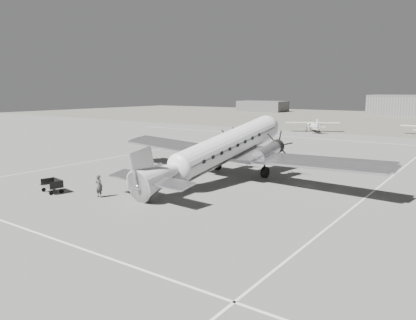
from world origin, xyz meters
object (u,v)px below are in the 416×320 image
(baggage_cart_far, at_px, (52,186))
(passenger, at_px, (159,175))
(ground_crew, at_px, (99,186))
(ramp_agent, at_px, (140,180))
(baggage_cart_near, at_px, (139,186))
(shed_secondary, at_px, (263,106))
(dc3_airliner, at_px, (221,151))
(light_plane_left, at_px, (313,126))

(baggage_cart_far, xyz_separation_m, passenger, (5.55, 6.48, 0.43))
(ground_crew, xyz_separation_m, ramp_agent, (1.18, 3.14, 0.02))
(baggage_cart_far, height_order, passenger, passenger)
(baggage_cart_near, relative_size, ramp_agent, 0.92)
(ground_crew, bearing_deg, shed_secondary, -74.79)
(ramp_agent, xyz_separation_m, passenger, (0.17, 2.10, 0.08))
(baggage_cart_far, distance_m, ramp_agent, 6.94)
(dc3_airliner, height_order, baggage_cart_near, dc3_airliner)
(dc3_airliner, bearing_deg, light_plane_left, 106.00)
(baggage_cart_near, bearing_deg, baggage_cart_far, 179.79)
(shed_secondary, xyz_separation_m, dc3_airliner, (54.83, -111.65, 0.73))
(baggage_cart_near, xyz_separation_m, ramp_agent, (0.01, 0.07, 0.43))
(dc3_airliner, height_order, ramp_agent, dc3_airliner)
(light_plane_left, height_order, ramp_agent, light_plane_left)
(baggage_cart_far, bearing_deg, baggage_cart_near, 49.51)
(light_plane_left, bearing_deg, ramp_agent, -114.18)
(baggage_cart_far, bearing_deg, passenger, 60.20)
(light_plane_left, bearing_deg, passenger, -113.73)
(dc3_airliner, bearing_deg, baggage_cart_far, -122.95)
(shed_secondary, bearing_deg, passenger, -66.05)
(baggage_cart_near, bearing_deg, passenger, 46.50)
(light_plane_left, distance_m, ramp_agent, 54.13)
(light_plane_left, distance_m, baggage_cart_near, 54.20)
(baggage_cart_far, xyz_separation_m, ground_crew, (4.20, 1.24, 0.33))
(ramp_agent, bearing_deg, light_plane_left, 2.74)
(ground_crew, bearing_deg, baggage_cart_far, 9.10)
(dc3_airliner, distance_m, ramp_agent, 7.86)
(ramp_agent, bearing_deg, dc3_airliner, -29.25)
(dc3_airliner, xyz_separation_m, light_plane_left, (-9.48, 46.87, -1.64))
(shed_secondary, distance_m, passenger, 127.42)
(baggage_cart_far, relative_size, passenger, 0.97)
(baggage_cart_near, relative_size, ground_crew, 0.94)
(dc3_airliner, bearing_deg, passenger, -118.36)
(light_plane_left, bearing_deg, dc3_airliner, -109.33)
(shed_secondary, relative_size, baggage_cart_near, 11.12)
(ground_crew, distance_m, passenger, 5.41)
(baggage_cart_far, height_order, ramp_agent, ramp_agent)
(dc3_airliner, relative_size, ramp_agent, 16.20)
(baggage_cart_near, relative_size, baggage_cart_far, 0.86)
(dc3_airliner, distance_m, baggage_cart_far, 14.38)
(baggage_cart_far, xyz_separation_m, ramp_agent, (5.38, 4.38, 0.35))
(passenger, bearing_deg, ground_crew, 155.21)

